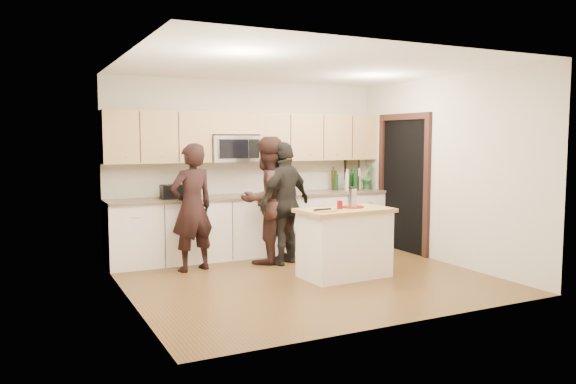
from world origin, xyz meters
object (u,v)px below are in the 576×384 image
woman_right (285,203)px  woman_center (267,200)px  woman_left (192,207)px  toaster (172,192)px  island (345,242)px

woman_right → woman_center: bearing=-63.9°
woman_left → woman_right: size_ratio=0.99×
toaster → woman_right: (1.44, -0.76, -0.16)m
island → woman_left: size_ratio=0.71×
toaster → woman_left: bearing=-79.2°
toaster → island: bearing=-45.3°
woman_center → toaster: bearing=-42.6°
island → woman_left: woman_left is taller
toaster → woman_right: size_ratio=0.18×
woman_right → woman_left: bearing=-33.2°
toaster → woman_left: woman_left is taller
island → woman_center: bearing=112.0°
island → woman_center: 1.41m
island → woman_right: (-0.36, 1.05, 0.43)m
woman_center → woman_right: (0.21, -0.16, -0.04)m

